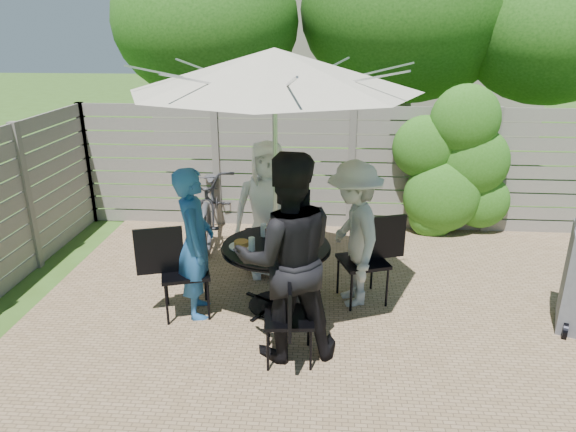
# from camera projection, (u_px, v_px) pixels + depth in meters

# --- Properties ---
(backyard_envelope) EXTENTS (60.00, 60.00, 5.00)m
(backyard_envelope) POSITION_uv_depth(u_px,v_px,m) (347.00, 38.00, 13.75)
(backyard_envelope) COLOR #355219
(backyard_envelope) RESTS_ON ground
(patio_table) EXTENTS (1.34, 1.34, 0.74)m
(patio_table) POSITION_uv_depth(u_px,v_px,m) (276.00, 264.00, 5.43)
(patio_table) COLOR black
(patio_table) RESTS_ON ground
(umbrella) EXTENTS (3.32, 3.32, 2.70)m
(umbrella) POSITION_uv_depth(u_px,v_px,m) (274.00, 70.00, 4.75)
(umbrella) COLOR silver
(umbrella) RESTS_ON ground
(chair_back) EXTENTS (0.59, 0.74, 0.96)m
(chair_back) POSITION_uv_depth(u_px,v_px,m) (267.00, 247.00, 6.41)
(chair_back) COLOR black
(chair_back) RESTS_ON ground
(person_back) EXTENTS (0.91, 0.69, 1.67)m
(person_back) POSITION_uv_depth(u_px,v_px,m) (268.00, 210.00, 6.09)
(person_back) COLOR white
(person_back) RESTS_ON ground
(chair_left) EXTENTS (0.77, 0.60, 1.00)m
(chair_left) POSITION_uv_depth(u_px,v_px,m) (185.00, 288.00, 5.38)
(chair_left) COLOR black
(chair_left) RESTS_ON ground
(person_left) EXTENTS (0.50, 0.65, 1.60)m
(person_left) POSITION_uv_depth(u_px,v_px,m) (195.00, 244.00, 5.22)
(person_left) COLOR #245C9D
(person_left) RESTS_ON ground
(chair_front) EXTENTS (0.47, 0.67, 0.91)m
(chair_front) POSITION_uv_depth(u_px,v_px,m) (289.00, 335.00, 4.62)
(chair_front) COLOR black
(chair_front) RESTS_ON ground
(person_front) EXTENTS (1.07, 0.92, 1.93)m
(person_front) POSITION_uv_depth(u_px,v_px,m) (287.00, 259.00, 4.51)
(person_front) COLOR black
(person_front) RESTS_ON ground
(chair_right) EXTENTS (0.76, 0.60, 0.99)m
(chair_right) POSITION_uv_depth(u_px,v_px,m) (364.00, 277.00, 5.64)
(chair_right) COLOR black
(chair_right) RESTS_ON ground
(person_right) EXTENTS (0.81, 1.14, 1.61)m
(person_right) POSITION_uv_depth(u_px,v_px,m) (354.00, 235.00, 5.44)
(person_right) COLOR #B2B4AF
(person_right) RESTS_ON ground
(plate_back) EXTENTS (0.26, 0.26, 0.06)m
(plate_back) POSITION_uv_depth(u_px,v_px,m) (272.00, 230.00, 5.68)
(plate_back) COLOR white
(plate_back) RESTS_ON patio_table
(plate_left) EXTENTS (0.26, 0.26, 0.06)m
(plate_left) POSITION_uv_depth(u_px,v_px,m) (241.00, 245.00, 5.30)
(plate_left) COLOR white
(plate_left) RESTS_ON patio_table
(plate_front) EXTENTS (0.26, 0.26, 0.06)m
(plate_front) POSITION_uv_depth(u_px,v_px,m) (280.00, 257.00, 5.01)
(plate_front) COLOR white
(plate_front) RESTS_ON patio_table
(plate_right) EXTENTS (0.26, 0.26, 0.06)m
(plate_right) POSITION_uv_depth(u_px,v_px,m) (310.00, 241.00, 5.39)
(plate_right) COLOR white
(plate_right) RESTS_ON patio_table
(plate_extra) EXTENTS (0.24, 0.24, 0.06)m
(plate_extra) POSITION_uv_depth(u_px,v_px,m) (298.00, 253.00, 5.09)
(plate_extra) COLOR white
(plate_extra) RESTS_ON patio_table
(glass_back) EXTENTS (0.07, 0.07, 0.14)m
(glass_back) POSITION_uv_depth(u_px,v_px,m) (264.00, 230.00, 5.56)
(glass_back) COLOR silver
(glass_back) RESTS_ON patio_table
(glass_left) EXTENTS (0.07, 0.07, 0.14)m
(glass_left) POSITION_uv_depth(u_px,v_px,m) (252.00, 244.00, 5.20)
(glass_left) COLOR silver
(glass_left) RESTS_ON patio_table
(glass_front) EXTENTS (0.07, 0.07, 0.14)m
(glass_front) POSITION_uv_depth(u_px,v_px,m) (289.00, 248.00, 5.10)
(glass_front) COLOR silver
(glass_front) RESTS_ON patio_table
(glass_right) EXTENTS (0.07, 0.07, 0.14)m
(glass_right) POSITION_uv_depth(u_px,v_px,m) (299.00, 234.00, 5.46)
(glass_right) COLOR silver
(glass_right) RESTS_ON patio_table
(syrup_jug) EXTENTS (0.09, 0.09, 0.16)m
(syrup_jug) POSITION_uv_depth(u_px,v_px,m) (270.00, 236.00, 5.37)
(syrup_jug) COLOR #59280C
(syrup_jug) RESTS_ON patio_table
(coffee_cup) EXTENTS (0.08, 0.08, 0.12)m
(coffee_cup) POSITION_uv_depth(u_px,v_px,m) (283.00, 231.00, 5.55)
(coffee_cup) COLOR #C6B293
(coffee_cup) RESTS_ON patio_table
(bicycle) EXTENTS (0.97, 2.18, 1.11)m
(bicycle) POSITION_uv_depth(u_px,v_px,m) (212.00, 198.00, 7.41)
(bicycle) COLOR #333338
(bicycle) RESTS_ON ground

